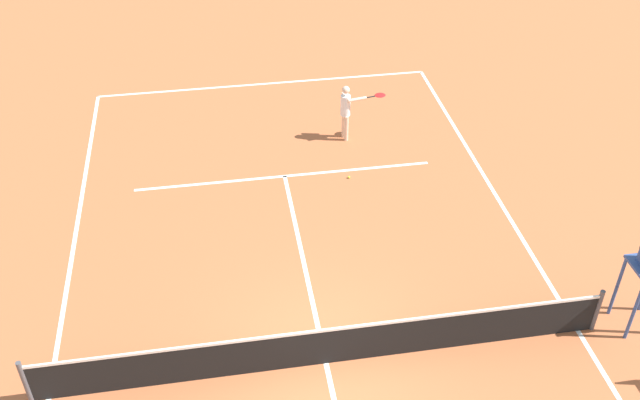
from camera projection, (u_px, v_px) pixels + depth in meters
name	position (u px, v px, depth m)	size (l,w,h in m)	color
ground_plane	(326.00, 363.00, 14.30)	(60.00, 60.00, 0.00)	#B76038
court_lines	(326.00, 363.00, 14.30)	(10.67, 23.79, 0.01)	white
tennis_net	(326.00, 346.00, 14.01)	(11.27, 0.10, 1.07)	#4C4C51
player_serving	(347.00, 108.00, 20.39)	(1.30, 0.45, 1.68)	beige
tennis_ball	(349.00, 177.00, 19.35)	(0.07, 0.07, 0.07)	#CCE033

